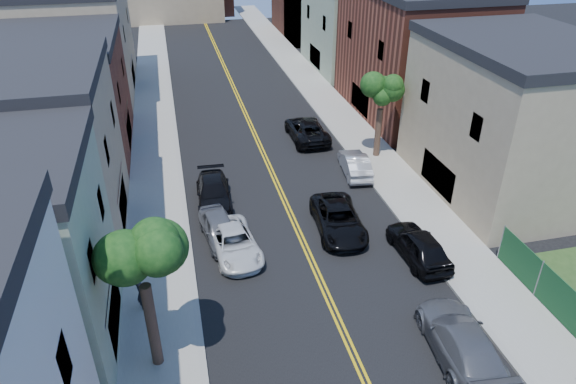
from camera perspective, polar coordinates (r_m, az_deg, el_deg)
sidewalk_left at (r=44.73m, az=-14.71°, el=7.32°), size 3.20×100.00×0.15m
sidewalk_right at (r=46.85m, az=5.10°, el=9.24°), size 3.20×100.00×0.15m
curb_left at (r=44.69m, az=-12.46°, el=7.59°), size 0.30×100.00×0.15m
curb_right at (r=46.35m, az=3.02°, el=9.08°), size 0.30×100.00×0.15m
bldg_left_tan_near at (r=30.19m, az=-27.12°, el=2.91°), size 9.00×10.00×9.00m
bldg_left_brick at (r=40.35m, az=-24.12°, el=9.20°), size 9.00×12.00×8.00m
bldg_left_tan_far at (r=53.45m, az=-22.20°, el=15.09°), size 9.00×16.00×9.50m
bldg_right_tan at (r=34.70m, az=23.51°, el=7.07°), size 9.00×12.00×9.00m
bldg_right_brick at (r=45.86m, az=13.70°, el=14.54°), size 9.00×14.00×10.00m
bldg_right_palegrn at (r=58.51m, az=7.51°, el=17.59°), size 9.00×12.00×8.50m
tree_left_mid at (r=18.56m, az=-16.49°, el=-4.04°), size 5.20×5.20×9.29m
tree_right_far at (r=36.19m, az=10.48°, el=12.09°), size 4.40×4.40×8.03m
white_pickup at (r=27.46m, az=-5.95°, el=-5.61°), size 2.77×5.11×1.36m
grey_car_left at (r=28.58m, az=-7.59°, el=-4.01°), size 2.28×4.50×1.47m
black_car_left at (r=32.00m, az=-8.23°, el=-0.06°), size 2.26×5.09×1.45m
grey_car_right at (r=22.96m, az=18.62°, el=-15.40°), size 2.84×5.87×1.65m
black_car_right at (r=27.80m, az=14.25°, el=-5.69°), size 2.07×4.77×1.60m
silver_car_right at (r=35.36m, az=7.41°, el=3.08°), size 2.06×4.60×1.47m
dark_car_right_far at (r=40.33m, az=2.09°, el=6.91°), size 2.62×5.68×1.58m
black_suv_lane at (r=29.20m, az=5.58°, el=-3.03°), size 2.91×5.56×1.49m
pedestrian_left at (r=24.71m, az=-15.95°, el=-10.79°), size 0.51×0.64×1.54m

